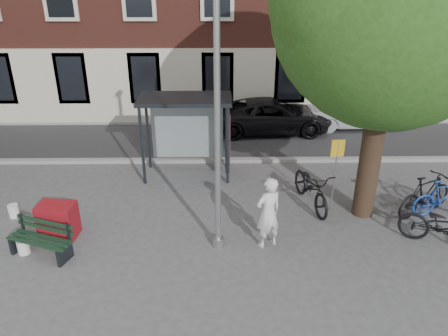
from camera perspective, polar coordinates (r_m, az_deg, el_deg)
ground at (r=10.91m, az=-0.77°, el=-10.13°), size 90.00×90.00×0.00m
road at (r=17.10m, az=-0.79°, el=3.61°), size 40.00×4.00×0.01m
curb_near at (r=15.24m, az=-0.79°, el=1.02°), size 40.00×0.25×0.12m
curb_far at (r=18.95m, az=-0.79°, el=6.00°), size 40.00×0.25×0.12m
lamppost at (r=9.57m, az=-0.86°, el=3.58°), size 0.28×0.35×6.11m
bus_shelter at (r=13.74m, az=-3.38°, el=6.55°), size 2.85×1.45×2.62m
painter at (r=10.49m, az=5.81°, el=-5.85°), size 0.80×0.70×1.84m
bench at (r=11.28m, az=-22.74°, el=-8.74°), size 1.67×1.03×0.82m
bike_a at (r=11.84m, az=27.14°, el=-6.84°), size 2.29×1.78×1.16m
bike_b at (r=13.27m, az=26.71°, el=-3.47°), size 1.86×0.82×1.08m
bike_c at (r=12.54m, az=11.33°, el=-2.48°), size 1.23×2.34×1.17m
bike_d at (r=13.08m, az=24.81°, el=-3.18°), size 2.03×1.44×1.20m
car_dark at (r=18.01m, az=6.34°, el=6.83°), size 4.87×2.38×1.33m
car_silver at (r=19.06m, az=16.62°, el=6.84°), size 3.85×1.44×1.26m
red_stand at (r=11.80m, az=-20.86°, el=-6.40°), size 0.96×0.70×0.90m
bucket_a at (r=12.07m, az=-21.99°, el=-7.37°), size 0.29×0.29×0.36m
bucket_b at (r=11.61m, az=-24.73°, el=-9.31°), size 0.33×0.33×0.36m
bucket_c at (r=13.27m, az=-25.76°, el=-5.06°), size 0.33×0.33×0.36m
notice_sign at (r=12.03m, az=14.49°, el=1.20°), size 0.37×0.07×2.12m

